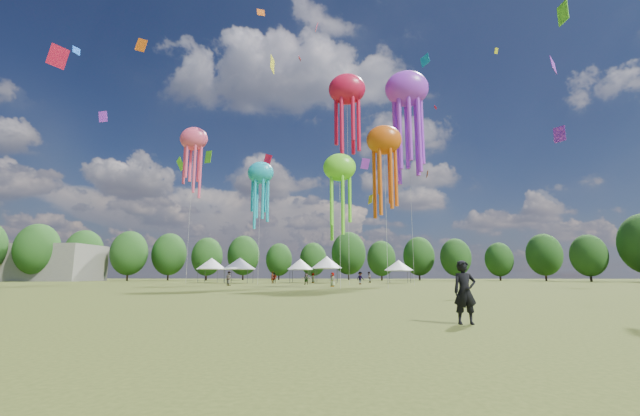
{
  "coord_description": "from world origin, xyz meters",
  "views": [
    {
      "loc": [
        5.42,
        -13.05,
        1.2
      ],
      "look_at": [
        3.29,
        15.0,
        6.0
      ],
      "focal_mm": 22.3,
      "sensor_mm": 36.0,
      "label": 1
    }
  ],
  "objects": [
    {
      "name": "hangar",
      "position": [
        -72.0,
        72.0,
        4.0
      ],
      "size": [
        40.0,
        12.0,
        8.0
      ],
      "primitive_type": "cube",
      "color": "gray",
      "rests_on": "ground"
    },
    {
      "name": "festival_tents",
      "position": [
        -5.11,
        54.5,
        3.2
      ],
      "size": [
        37.6,
        11.3,
        4.41
      ],
      "color": "#47474C",
      "rests_on": "ground"
    },
    {
      "name": "ground",
      "position": [
        0.0,
        0.0,
        0.0
      ],
      "size": [
        300.0,
        300.0,
        0.0
      ],
      "primitive_type": "plane",
      "color": "#384416",
      "rests_on": "ground"
    },
    {
      "name": "observer_main",
      "position": [
        8.3,
        -2.57,
        0.79
      ],
      "size": [
        0.61,
        0.43,
        1.59
      ],
      "primitive_type": "imported",
      "rotation": [
        0.0,
        0.0,
        0.09
      ],
      "color": "black",
      "rests_on": "ground"
    },
    {
      "name": "spectators_far",
      "position": [
        2.03,
        46.86,
        0.85
      ],
      "size": [
        16.12,
        25.36,
        1.86
      ],
      "color": "gray",
      "rests_on": "ground"
    },
    {
      "name": "spectator_near",
      "position": [
        -9.17,
        34.39,
        0.86
      ],
      "size": [
        1.05,
        1.05,
        1.71
      ],
      "primitive_type": "imported",
      "rotation": [
        0.0,
        0.0,
        2.36
      ],
      "color": "gray",
      "rests_on": "ground"
    },
    {
      "name": "small_kites",
      "position": [
        0.2,
        40.38,
        28.78
      ],
      "size": [
        73.5,
        61.72,
        46.56
      ],
      "color": "#17AAC4",
      "rests_on": "ground"
    },
    {
      "name": "show_kites",
      "position": [
        3.6,
        38.88,
        20.97
      ],
      "size": [
        38.64,
        24.68,
        29.74
      ],
      "color": "#17AAC4",
      "rests_on": "ground"
    },
    {
      "name": "treeline",
      "position": [
        -3.87,
        62.51,
        6.54
      ],
      "size": [
        201.57,
        95.24,
        13.43
      ],
      "color": "#38281C",
      "rests_on": "ground"
    }
  ]
}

